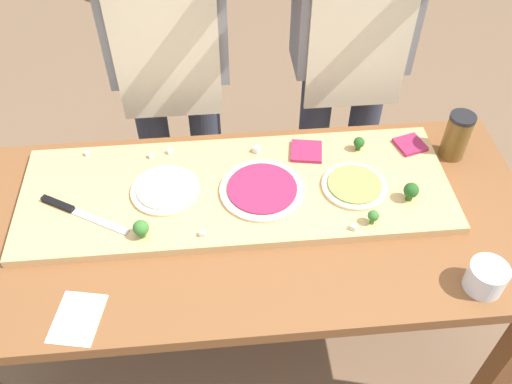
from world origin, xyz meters
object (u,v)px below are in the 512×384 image
at_px(broccoli_floret_center_left, 359,143).
at_px(cheese_crumble_b, 353,227).
at_px(prep_table, 249,241).
at_px(pizza_whole_beet_magenta, 262,189).
at_px(pizza_whole_pesto_green, 354,185).
at_px(cheese_crumble_c, 151,156).
at_px(broccoli_floret_front_left, 141,228).
at_px(pizza_whole_white_garlic, 165,190).
at_px(cook_right, 352,39).
at_px(cheese_crumble_e, 87,153).
at_px(pizza_slice_near_left, 410,145).
at_px(chefs_knife, 72,210).
at_px(broccoli_floret_front_right, 373,216).
at_px(sauce_jar, 457,136).
at_px(cook_left, 168,48).
at_px(cheese_crumble_f, 202,234).
at_px(flour_cup, 486,278).
at_px(recipe_note, 77,318).
at_px(broccoli_floret_back_mid, 411,191).
at_px(pizza_slice_near_right, 306,151).
at_px(cheese_crumble_a, 170,151).
at_px(cheese_crumble_d, 257,149).

distance_m(broccoli_floret_center_left, cheese_crumble_b, 0.34).
distance_m(prep_table, pizza_whole_beet_magenta, 0.17).
relative_size(pizza_whole_pesto_green, cheese_crumble_c, 14.03).
bearing_deg(pizza_whole_pesto_green, broccoli_floret_front_left, -168.21).
bearing_deg(cheese_crumble_c, broccoli_floret_front_left, -91.81).
xyz_separation_m(pizza_whole_white_garlic, cook_right, (0.65, 0.50, 0.17)).
relative_size(prep_table, cheese_crumble_e, 130.81).
distance_m(pizza_slice_near_left, broccoli_floret_center_left, 0.17).
distance_m(cheese_crumble_c, cheese_crumble_e, 0.21).
bearing_deg(chefs_knife, broccoli_floret_front_right, -8.14).
height_order(broccoli_floret_front_right, sauce_jar, sauce_jar).
xyz_separation_m(pizza_whole_beet_magenta, broccoli_floret_front_right, (0.30, -0.15, 0.02)).
height_order(prep_table, cook_left, cook_left).
bearing_deg(broccoli_floret_center_left, prep_table, -147.86).
xyz_separation_m(pizza_whole_white_garlic, cheese_crumble_f, (0.11, -0.18, 0.00)).
bearing_deg(flour_cup, broccoli_floret_front_right, 138.45).
bearing_deg(prep_table, cook_left, 110.08).
relative_size(broccoli_floret_front_right, cook_right, 0.03).
xyz_separation_m(flour_cup, sauce_jar, (0.09, 0.50, 0.05)).
bearing_deg(recipe_note, pizza_whole_beet_magenta, 36.46).
distance_m(pizza_whole_white_garlic, broccoli_floret_back_mid, 0.72).
bearing_deg(pizza_slice_near_left, recipe_note, -152.17).
bearing_deg(pizza_whole_beet_magenta, prep_table, -121.17).
xyz_separation_m(cheese_crumble_f, cook_right, (0.54, 0.68, 0.17)).
height_order(pizza_whole_pesto_green, pizza_slice_near_right, pizza_whole_pesto_green).
xyz_separation_m(chefs_knife, sauce_jar, (1.18, 0.16, 0.05)).
bearing_deg(flour_cup, cheese_crumble_a, 145.49).
height_order(pizza_whole_pesto_green, broccoli_floret_front_right, broccoli_floret_front_right).
distance_m(cheese_crumble_a, cook_right, 0.74).
relative_size(pizza_slice_near_left, sauce_jar, 0.53).
bearing_deg(cook_left, pizza_slice_near_left, -25.74).
xyz_separation_m(pizza_whole_pesto_green, broccoli_floret_front_right, (0.02, -0.14, 0.02)).
xyz_separation_m(pizza_whole_beet_magenta, cheese_crumble_d, (0.00, 0.17, 0.00)).
distance_m(pizza_whole_pesto_green, broccoli_floret_front_left, 0.64).
xyz_separation_m(prep_table, pizza_slice_near_left, (0.54, 0.23, 0.14)).
bearing_deg(pizza_whole_pesto_green, cheese_crumble_a, 159.84).
height_order(pizza_slice_near_right, cheese_crumble_d, cheese_crumble_d).
bearing_deg(pizza_whole_white_garlic, pizza_whole_pesto_green, -3.43).
xyz_separation_m(pizza_whole_pesto_green, cheese_crumble_d, (-0.28, 0.18, 0.00)).
xyz_separation_m(pizza_whole_pesto_green, pizza_slice_near_right, (-0.12, 0.16, -0.00)).
bearing_deg(cheese_crumble_d, pizza_whole_beet_magenta, -90.07).
height_order(pizza_whole_beet_magenta, flour_cup, flour_cup).
distance_m(broccoli_floret_front_right, cook_right, 0.69).
bearing_deg(prep_table, broccoli_floret_center_left, 32.14).
bearing_deg(pizza_whole_white_garlic, cheese_crumble_c, 107.75).
relative_size(prep_table, pizza_slice_near_right, 17.26).
bearing_deg(chefs_knife, cheese_crumble_a, 39.25).
distance_m(pizza_whole_pesto_green, flour_cup, 0.44).
relative_size(prep_table, cheese_crumble_a, 111.56).
bearing_deg(recipe_note, pizza_whole_white_garlic, 61.60).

